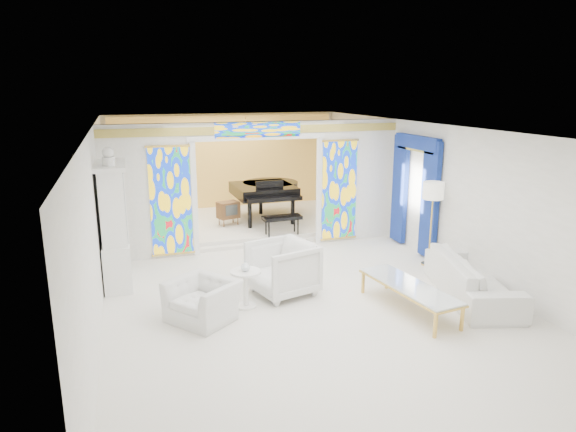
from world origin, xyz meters
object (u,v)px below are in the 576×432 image
object	(u,v)px
armchair_right	(282,268)
tv_console	(228,210)
sofa	(472,278)
grand_piano	(267,190)
armchair_left	(202,301)
china_cabinet	(115,226)
coffee_table	(409,287)

from	to	relation	value
armchair_right	tv_console	world-z (taller)	armchair_right
armchair_right	tv_console	distance (m)	4.55
sofa	armchair_right	bearing A→B (deg)	85.85
armchair_right	grand_piano	bearing A→B (deg)	152.05
armchair_left	grand_piano	size ratio (longest dim) A/B	0.35
armchair_left	tv_console	xyz separation A→B (m)	(1.50, 5.20, 0.25)
armchair_right	grand_piano	size ratio (longest dim) A/B	0.36
sofa	china_cabinet	bearing A→B (deg)	82.36
tv_console	armchair_left	bearing A→B (deg)	-123.03
china_cabinet	grand_piano	size ratio (longest dim) A/B	0.91
armchair_right	coffee_table	xyz separation A→B (m)	(1.85, -1.38, -0.06)
armchair_left	coffee_table	distance (m)	3.51
armchair_right	sofa	xyz separation A→B (m)	(3.26, -1.21, -0.12)
china_cabinet	sofa	world-z (taller)	china_cabinet
china_cabinet	coffee_table	size ratio (longest dim) A/B	1.25
china_cabinet	coffee_table	distance (m)	5.61
armchair_left	sofa	world-z (taller)	sofa
armchair_left	tv_console	distance (m)	5.42
armchair_left	china_cabinet	bearing A→B (deg)	173.19
sofa	grand_piano	size ratio (longest dim) A/B	0.86
armchair_right	tv_console	size ratio (longest dim) A/B	1.73
armchair_left	armchair_right	bearing A→B (deg)	74.21
sofa	grand_piano	world-z (taller)	grand_piano
china_cabinet	armchair_right	xyz separation A→B (m)	(2.90, -1.52, -0.67)
coffee_table	grand_piano	size ratio (longest dim) A/B	0.73
china_cabinet	coffee_table	world-z (taller)	china_cabinet
sofa	tv_console	distance (m)	6.67
armchair_right	coffee_table	world-z (taller)	armchair_right
sofa	tv_console	world-z (taller)	tv_console
armchair_left	tv_console	bearing A→B (deg)	125.83
grand_piano	tv_console	world-z (taller)	grand_piano
coffee_table	grand_piano	bearing A→B (deg)	96.66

